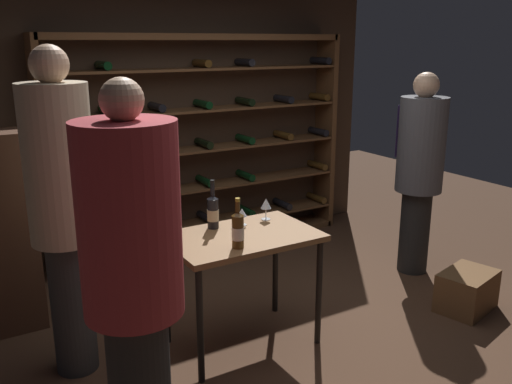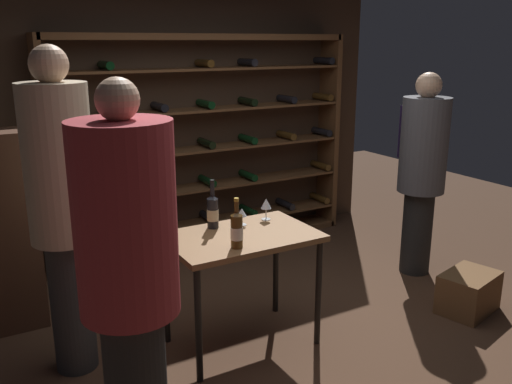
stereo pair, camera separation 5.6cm
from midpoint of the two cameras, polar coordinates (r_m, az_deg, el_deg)
name	(u,v)px [view 1 (the left image)]	position (r m, az deg, el deg)	size (l,w,h in m)	color
ground_plane	(295,329)	(4.28, 3.66, -14.05)	(10.27, 10.27, 0.00)	#472D1E
back_wall	(177,121)	(5.67, -8.54, 7.36)	(4.54, 0.10, 2.65)	#3D2B1E
wine_rack	(204,146)	(5.60, -5.73, 4.74)	(3.16, 0.32, 2.17)	brown
tasting_table	(242,247)	(3.80, -1.90, -5.78)	(1.02, 0.66, 0.83)	brown
person_host_in_suit	(420,165)	(5.17, 16.36, 2.67)	(0.42, 0.42, 1.85)	black
person_bystander_red_print	(132,267)	(2.66, -13.32, -7.55)	(0.47, 0.47, 1.96)	black
person_guest_blue_shirt	(62,200)	(3.57, -19.92, -0.78)	(0.41, 0.41, 2.09)	#2B2B2B
wine_crate	(467,291)	(4.79, 20.75, -9.59)	(0.48, 0.34, 0.32)	brown
display_cabinet	(3,233)	(4.43, -25.10, -3.91)	(0.44, 0.36, 1.49)	#4C2D1E
wine_bottle_gold_foil	(238,230)	(3.49, -2.36, -3.93)	(0.08, 0.08, 0.33)	#4C3314
wine_bottle_black_capsule	(213,211)	(3.87, -4.92, -2.02)	(0.08, 0.08, 0.35)	black
wine_glass_stemmed_center	(266,204)	(4.04, 0.64, -1.31)	(0.08, 0.08, 0.16)	silver
wine_glass_stemmed_right	(242,213)	(3.92, -1.89, -2.24)	(0.07, 0.07, 0.13)	silver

